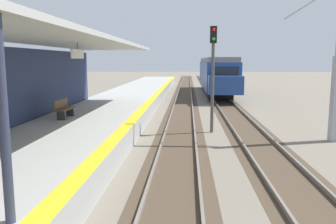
{
  "coord_description": "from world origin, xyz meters",
  "views": [
    {
      "loc": [
        2.26,
        -2.02,
        3.55
      ],
      "look_at": [
        1.7,
        7.67,
        2.1
      ],
      "focal_mm": 36.68,
      "sensor_mm": 36.0,
      "label": 1
    }
  ],
  "objects_px": {
    "approaching_train": "(216,74)",
    "catenary_pylon_far_side": "(332,60)",
    "rail_signal_post": "(213,68)",
    "platform_bench": "(64,108)"
  },
  "relations": [
    {
      "from": "approaching_train",
      "to": "catenary_pylon_far_side",
      "type": "distance_m",
      "value": 22.39
    },
    {
      "from": "rail_signal_post",
      "to": "catenary_pylon_far_side",
      "type": "height_order",
      "value": "catenary_pylon_far_side"
    },
    {
      "from": "catenary_pylon_far_side",
      "to": "platform_bench",
      "type": "bearing_deg",
      "value": 179.25
    },
    {
      "from": "rail_signal_post",
      "to": "platform_bench",
      "type": "height_order",
      "value": "rail_signal_post"
    },
    {
      "from": "approaching_train",
      "to": "rail_signal_post",
      "type": "distance_m",
      "value": 20.63
    },
    {
      "from": "platform_bench",
      "to": "catenary_pylon_far_side",
      "type": "bearing_deg",
      "value": -0.75
    },
    {
      "from": "catenary_pylon_far_side",
      "to": "rail_signal_post",
      "type": "bearing_deg",
      "value": 162.39
    },
    {
      "from": "rail_signal_post",
      "to": "platform_bench",
      "type": "distance_m",
      "value": 7.36
    },
    {
      "from": "approaching_train",
      "to": "rail_signal_post",
      "type": "bearing_deg",
      "value": -95.1
    },
    {
      "from": "rail_signal_post",
      "to": "catenary_pylon_far_side",
      "type": "relative_size",
      "value": 0.69
    }
  ]
}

